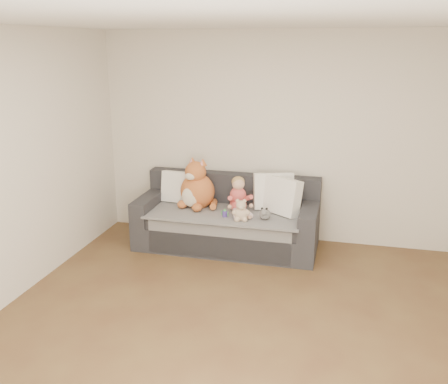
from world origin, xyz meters
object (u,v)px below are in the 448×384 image
sofa (228,222)px  teddy_bear (241,212)px  sippy_cup (225,213)px  plush_cat (197,188)px  toddler (239,198)px

sofa → teddy_bear: sofa is taller
sofa → teddy_bear: (0.24, -0.35, 0.27)m
sofa → sippy_cup: 0.36m
plush_cat → sofa: bearing=17.5°
toddler → teddy_bear: size_ratio=1.71×
toddler → teddy_bear: bearing=-96.5°
toddler → sippy_cup: (-0.12, -0.21, -0.13)m
sofa → plush_cat: plush_cat is taller
sofa → plush_cat: 0.56m
plush_cat → sippy_cup: size_ratio=6.47×
sofa → teddy_bear: 0.51m
sofa → plush_cat: size_ratio=3.36×
teddy_bear → sippy_cup: size_ratio=2.58×
toddler → teddy_bear: (0.09, -0.28, -0.08)m
sippy_cup → toddler: bearing=60.7°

